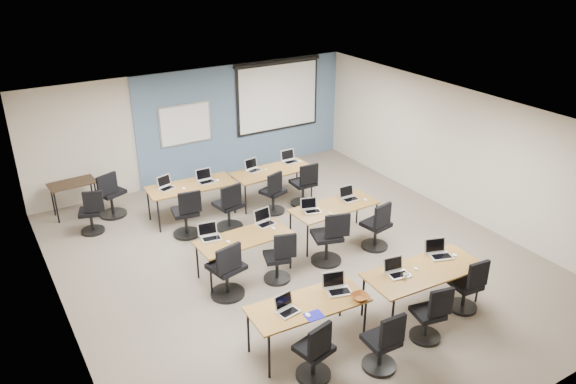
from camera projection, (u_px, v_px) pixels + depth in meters
floor at (296, 259)px, 10.42m from camera, size 8.00×9.00×0.02m
ceiling at (297, 120)px, 9.29m from camera, size 8.00×9.00×0.02m
wall_back at (196, 126)px, 13.35m from camera, size 8.00×0.04×2.70m
wall_front at (506, 336)px, 6.36m from camera, size 8.00×0.04×2.70m
wall_left at (58, 255)px, 7.98m from camera, size 0.04×9.00×2.70m
wall_right at (458, 152)px, 11.74m from camera, size 0.04×9.00×2.70m
blue_accent_panel at (244, 118)px, 13.92m from camera, size 5.50×0.04×2.70m
whiteboard at (185, 124)px, 13.11m from camera, size 1.28×0.03×0.98m
projector_screen at (278, 92)px, 14.09m from camera, size 2.40×0.10×1.82m
training_table_front_left at (308, 306)px, 7.98m from camera, size 1.74×0.73×0.73m
training_table_front_right at (424, 272)px, 8.77m from camera, size 1.94×0.81×0.73m
training_table_mid_left at (244, 240)px, 9.72m from camera, size 1.66×0.69×0.73m
training_table_mid_right at (334, 208)px, 10.84m from camera, size 1.74×0.73×0.73m
training_table_back_left at (191, 187)px, 11.72m from camera, size 1.80×0.75×0.73m
training_table_back_right at (272, 172)px, 12.46m from camera, size 1.81×0.75×0.73m
laptop_0 at (287, 308)px, 7.78m from camera, size 0.30×0.26×0.23m
mouse_0 at (308, 315)px, 7.70m from camera, size 0.10×0.12×0.04m
task_chair_0 at (315, 355)px, 7.47m from camera, size 0.49×0.49×0.97m
laptop_1 at (337, 287)px, 8.22m from camera, size 0.35×0.30×0.27m
mouse_1 at (361, 292)px, 8.18m from camera, size 0.07×0.10×0.04m
task_chair_1 at (383, 346)px, 7.63m from camera, size 0.48×0.48×0.97m
laptop_2 at (397, 270)px, 8.63m from camera, size 0.33×0.28×0.25m
mouse_2 at (416, 269)px, 8.76m from camera, size 0.07×0.10×0.03m
task_chair_2 at (430, 318)px, 8.20m from camera, size 0.47×0.47×0.95m
laptop_3 at (439, 252)px, 9.12m from camera, size 0.36×0.30×0.27m
mouse_3 at (455, 255)px, 9.13m from camera, size 0.09×0.11×0.04m
task_chair_3 at (468, 289)px, 8.86m from camera, size 0.47×0.47×0.95m
laptop_4 at (210, 235)px, 9.65m from camera, size 0.34×0.29×0.26m
mouse_4 at (228, 242)px, 9.54m from camera, size 0.09×0.11×0.04m
task_chair_4 at (227, 274)px, 9.17m from camera, size 0.58×0.58×1.05m
laptop_5 at (265, 220)px, 10.13m from camera, size 0.35×0.29×0.26m
mouse_5 at (274, 228)px, 9.97m from camera, size 0.09×0.12×0.04m
task_chair_5 at (279, 261)px, 9.62m from camera, size 0.49×0.47×0.96m
laptop_6 at (311, 208)px, 10.59m from camera, size 0.31×0.27×0.24m
mouse_6 at (330, 213)px, 10.50m from camera, size 0.08×0.10×0.03m
task_chair_6 at (329, 242)px, 10.15m from camera, size 0.58×0.57×1.04m
laptop_7 at (349, 196)px, 11.07m from camera, size 0.33×0.28×0.25m
mouse_7 at (366, 200)px, 11.04m from camera, size 0.06×0.09×0.03m
task_chair_7 at (377, 229)px, 10.62m from camera, size 0.52×0.52×1.00m
laptop_8 at (166, 185)px, 11.55m from camera, size 0.33×0.28×0.25m
mouse_8 at (184, 188)px, 11.53m from camera, size 0.08×0.11×0.04m
task_chair_8 at (187, 217)px, 11.06m from camera, size 0.54×0.54×1.02m
laptop_9 at (205, 179)px, 11.85m from camera, size 0.35×0.29×0.26m
mouse_9 at (218, 180)px, 11.91m from camera, size 0.06×0.10×0.03m
task_chair_9 at (229, 210)px, 11.32m from camera, size 0.56×0.56×1.04m
laptop_10 at (253, 168)px, 12.42m from camera, size 0.33×0.28×0.25m
mouse_10 at (266, 170)px, 12.45m from camera, size 0.07×0.10×0.03m
task_chair_10 at (274, 196)px, 12.00m from camera, size 0.52×0.50×0.98m
laptop_11 at (290, 159)px, 12.89m from camera, size 0.35×0.30×0.26m
mouse_11 at (300, 161)px, 12.91m from camera, size 0.07×0.11×0.03m
task_chair_11 at (304, 188)px, 12.34m from camera, size 0.54×0.54×1.02m
blue_mousepad at (314, 315)px, 7.70m from camera, size 0.27×0.23×0.01m
snack_bowl at (360, 297)px, 8.05m from camera, size 0.30×0.30×0.07m
snack_plate at (405, 275)px, 8.61m from camera, size 0.20×0.20×0.01m
coffee_cup at (405, 276)px, 8.53m from camera, size 0.07×0.07×0.05m
utility_table at (72, 187)px, 11.81m from camera, size 0.94×0.52×0.75m
spare_chair_a at (111, 198)px, 11.83m from camera, size 0.60×0.57×1.04m
spare_chair_b at (92, 215)px, 11.19m from camera, size 0.49×0.47×0.96m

